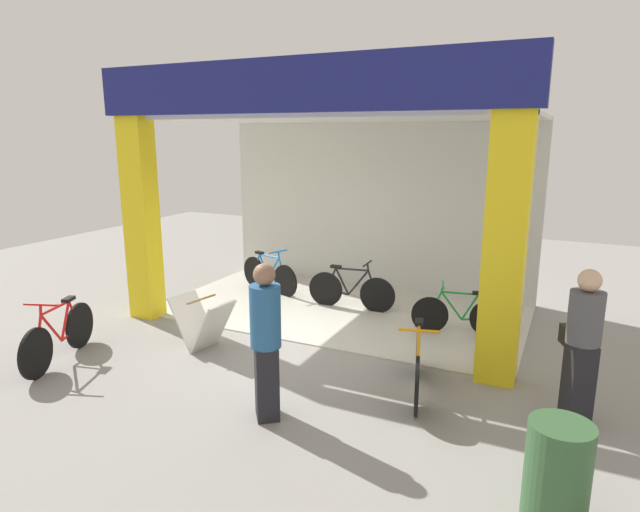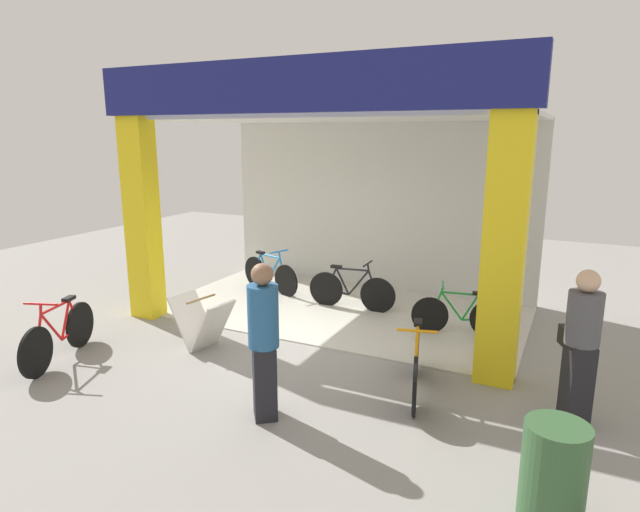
% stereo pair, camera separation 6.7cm
% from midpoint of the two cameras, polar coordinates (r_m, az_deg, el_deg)
% --- Properties ---
extents(ground_plane, '(20.32, 20.32, 0.00)m').
position_cam_midpoint_polar(ground_plane, '(8.08, -2.40, -9.18)').
color(ground_plane, gray).
rests_on(ground_plane, ground).
extents(shop_facade, '(6.36, 3.65, 4.00)m').
position_cam_midpoint_polar(shop_facade, '(9.11, 2.79, 7.37)').
color(shop_facade, beige).
rests_on(shop_facade, ground).
extents(bicycle_inside_0, '(1.41, 0.45, 0.80)m').
position_cam_midpoint_polar(bicycle_inside_0, '(8.55, 14.78, -6.07)').
color(bicycle_inside_0, black).
rests_on(bicycle_inside_0, ground).
extents(bicycle_inside_1, '(1.59, 0.44, 0.87)m').
position_cam_midpoint_polar(bicycle_inside_1, '(9.45, 3.52, -3.64)').
color(bicycle_inside_1, black).
rests_on(bicycle_inside_1, ground).
extents(bicycle_inside_2, '(1.50, 0.59, 0.87)m').
position_cam_midpoint_polar(bicycle_inside_2, '(10.52, -5.16, -1.96)').
color(bicycle_inside_2, black).
rests_on(bicycle_inside_2, ground).
extents(bicycle_parked_0, '(0.53, 1.62, 0.91)m').
position_cam_midpoint_polar(bicycle_parked_0, '(6.60, 10.45, -11.20)').
color(bicycle_parked_0, black).
rests_on(bicycle_parked_0, ground).
extents(bicycle_parked_1, '(0.62, 1.60, 0.92)m').
position_cam_midpoint_polar(bicycle_parked_1, '(8.15, -25.69, -7.54)').
color(bicycle_parked_1, black).
rests_on(bicycle_parked_1, ground).
extents(sandwich_board_sign, '(0.94, 0.66, 0.76)m').
position_cam_midpoint_polar(sandwich_board_sign, '(7.94, -12.13, -6.97)').
color(sandwich_board_sign, silver).
rests_on(sandwich_board_sign, ground).
extents(pedestrian_0, '(0.46, 0.46, 1.73)m').
position_cam_midpoint_polar(pedestrian_0, '(5.80, -5.66, -8.82)').
color(pedestrian_0, black).
rests_on(pedestrian_0, ground).
extents(pedestrian_1, '(0.46, 0.67, 1.71)m').
position_cam_midpoint_polar(pedestrian_1, '(6.26, 26.15, -8.57)').
color(pedestrian_1, black).
rests_on(pedestrian_1, ground).
extents(trash_bin, '(0.51, 0.51, 0.83)m').
position_cam_midpoint_polar(trash_bin, '(4.95, 23.90, -20.30)').
color(trash_bin, '#335933').
rests_on(trash_bin, ground).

